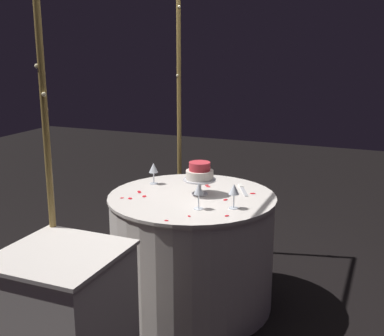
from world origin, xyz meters
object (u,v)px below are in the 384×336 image
decorative_arch (127,86)px  side_table (65,326)px  main_table (192,250)px  cake_knife (243,189)px  wine_glass_1 (199,190)px  tiered_cake (200,173)px  wine_glass_0 (234,190)px  wine_glass_2 (154,169)px

decorative_arch → side_table: (-1.13, -0.25, -1.10)m
decorative_arch → main_table: (0.00, -0.47, -1.11)m
side_table → cake_knife: same height
wine_glass_1 → decorative_arch: bearing=68.7°
side_table → wine_glass_1: (0.89, -0.37, 0.51)m
decorative_arch → main_table: size_ratio=2.11×
side_table → tiered_cake: tiered_cake is taller
decorative_arch → main_table: bearing=-89.9°
main_table → tiered_cake: size_ratio=5.07×
wine_glass_1 → cake_knife: size_ratio=0.61×
wine_glass_0 → wine_glass_1: wine_glass_1 is taller
decorative_arch → tiered_cake: bearing=-84.9°
tiered_cake → decorative_arch: bearing=95.1°
main_table → side_table: bearing=168.7°
side_table → cake_knife: bearing=-19.7°
main_table → wine_glass_1: bearing=-149.2°
main_table → side_table: (-1.13, 0.22, 0.01)m
main_table → tiered_cake: (0.05, -0.04, 0.54)m
wine_glass_2 → cake_knife: (0.11, -0.64, -0.11)m
wine_glass_0 → wine_glass_1: 0.22m
decorative_arch → wine_glass_2: (0.16, -0.11, -0.60)m
wine_glass_0 → wine_glass_2: bearing=66.7°
wine_glass_0 → cake_knife: (0.41, 0.07, -0.11)m
decorative_arch → side_table: decorative_arch is taller
tiered_cake → wine_glass_0: tiered_cake is taller
tiered_cake → wine_glass_0: size_ratio=1.41×
decorative_arch → main_table: decorative_arch is taller
decorative_arch → wine_glass_2: decorative_arch is taller
side_table → wine_glass_2: bearing=6.3°
wine_glass_2 → wine_glass_0: bearing=-113.3°
decorative_arch → side_table: size_ratio=2.96×
decorative_arch → wine_glass_1: 0.89m
side_table → wine_glass_2: (1.29, 0.14, 0.51)m
wine_glass_2 → cake_knife: wine_glass_2 is taller
wine_glass_1 → wine_glass_2: (0.40, 0.51, -0.01)m
wine_glass_1 → side_table: bearing=157.4°
decorative_arch → cake_knife: size_ratio=8.68×
tiered_cake → wine_glass_2: (0.11, 0.40, -0.03)m
tiered_cake → cake_knife: tiered_cake is taller
decorative_arch → side_table: bearing=-167.5°
wine_glass_0 → cake_knife: wine_glass_0 is taller
wine_glass_2 → side_table: bearing=-173.7°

